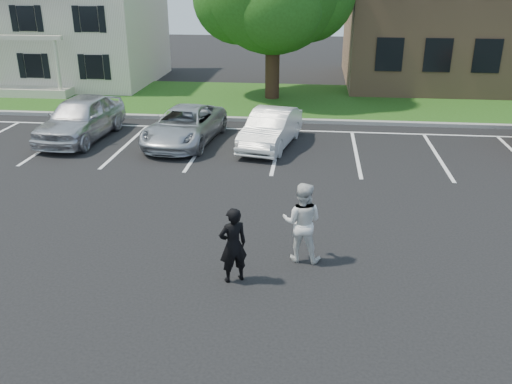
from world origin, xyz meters
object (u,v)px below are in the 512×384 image
at_px(man_black_suit, 233,245).
at_px(car_white_sedan, 271,129).
at_px(car_silver_minivan, 184,126).
at_px(man_white_shirt, 302,222).
at_px(house, 62,12).
at_px(car_silver_west, 81,118).

relative_size(man_black_suit, car_white_sedan, 0.40).
distance_m(car_silver_minivan, car_white_sedan, 3.23).
height_order(man_black_suit, man_white_shirt, man_white_shirt).
relative_size(house, man_black_suit, 6.28).
relative_size(man_black_suit, car_silver_minivan, 0.35).
height_order(man_white_shirt, car_silver_west, man_white_shirt).
bearing_deg(car_silver_minivan, car_white_sedan, 4.31).
bearing_deg(man_black_suit, man_white_shirt, -171.54).
distance_m(house, man_white_shirt, 24.45).
bearing_deg(car_white_sedan, man_white_shirt, -69.35).
height_order(house, man_white_shirt, house).
bearing_deg(car_white_sedan, car_silver_west, -170.27).
relative_size(man_white_shirt, car_silver_west, 0.38).
bearing_deg(car_silver_minivan, man_white_shirt, -55.00).
xyz_separation_m(man_black_suit, car_silver_minivan, (-3.23, 9.45, -0.17)).
xyz_separation_m(car_silver_west, car_silver_minivan, (4.02, -0.08, -0.16)).
xyz_separation_m(car_silver_minivan, car_white_sedan, (3.22, -0.11, 0.02)).
bearing_deg(car_white_sedan, car_silver_minivan, -170.77).
distance_m(house, man_black_suit, 24.58).
bearing_deg(man_white_shirt, car_silver_minivan, -53.92).
bearing_deg(car_white_sedan, house, 149.21).
distance_m(man_black_suit, car_silver_west, 11.98).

